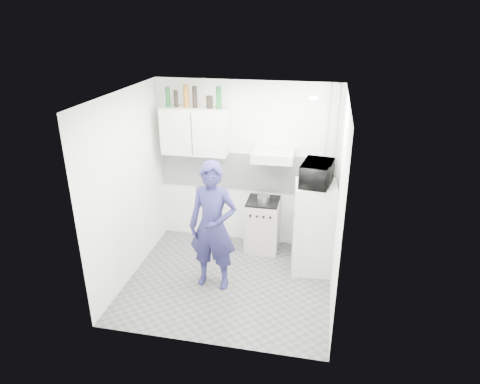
# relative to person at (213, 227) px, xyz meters

# --- Properties ---
(floor) EXTENTS (2.80, 2.80, 0.00)m
(floor) POSITION_rel_person_xyz_m (0.19, 0.09, -0.89)
(floor) COLOR #595958
(floor) RESTS_ON ground
(ceiling) EXTENTS (2.80, 2.80, 0.00)m
(ceiling) POSITION_rel_person_xyz_m (0.19, 0.09, 1.71)
(ceiling) COLOR white
(ceiling) RESTS_ON wall_back
(wall_back) EXTENTS (2.80, 0.00, 2.80)m
(wall_back) POSITION_rel_person_xyz_m (0.19, 1.34, 0.41)
(wall_back) COLOR white
(wall_back) RESTS_ON floor
(wall_left) EXTENTS (0.00, 2.60, 2.60)m
(wall_left) POSITION_rel_person_xyz_m (-1.21, 0.09, 0.41)
(wall_left) COLOR white
(wall_left) RESTS_ON floor
(wall_right) EXTENTS (0.00, 2.60, 2.60)m
(wall_right) POSITION_rel_person_xyz_m (1.59, 0.09, 0.41)
(wall_right) COLOR white
(wall_right) RESTS_ON floor
(person) EXTENTS (0.67, 0.46, 1.78)m
(person) POSITION_rel_person_xyz_m (0.00, 0.00, 0.00)
(person) COLOR #22214F
(person) RESTS_ON floor
(stove) EXTENTS (0.51, 0.51, 0.81)m
(stove) POSITION_rel_person_xyz_m (0.50, 1.09, -0.49)
(stove) COLOR #BCB6AB
(stove) RESTS_ON floor
(fridge) EXTENTS (0.61, 0.61, 1.34)m
(fridge) POSITION_rel_person_xyz_m (1.29, 0.66, -0.22)
(fridge) COLOR white
(fridge) RESTS_ON floor
(stove_top) EXTENTS (0.48, 0.48, 0.03)m
(stove_top) POSITION_rel_person_xyz_m (0.50, 1.09, -0.07)
(stove_top) COLOR black
(stove_top) RESTS_ON stove
(saucepan) EXTENTS (0.19, 0.19, 0.11)m
(saucepan) POSITION_rel_person_xyz_m (0.52, 1.03, -0.00)
(saucepan) COLOR silver
(saucepan) RESTS_ON stove_top
(microwave) EXTENTS (0.62, 0.47, 0.31)m
(microwave) POSITION_rel_person_xyz_m (1.29, 0.66, 0.60)
(microwave) COLOR black
(microwave) RESTS_ON fridge
(bottle_a) EXTENTS (0.07, 0.07, 0.29)m
(bottle_a) POSITION_rel_person_xyz_m (-0.96, 1.17, 1.45)
(bottle_a) COLOR #144C1E
(bottle_a) RESTS_ON upper_cabinet
(bottle_b) EXTENTS (0.06, 0.06, 0.24)m
(bottle_b) POSITION_rel_person_xyz_m (-0.83, 1.17, 1.43)
(bottle_b) COLOR black
(bottle_b) RESTS_ON upper_cabinet
(bottle_c) EXTENTS (0.08, 0.08, 0.33)m
(bottle_c) POSITION_rel_person_xyz_m (-0.68, 1.17, 1.47)
(bottle_c) COLOR brown
(bottle_c) RESTS_ON upper_cabinet
(bottle_d) EXTENTS (0.07, 0.07, 0.31)m
(bottle_d) POSITION_rel_person_xyz_m (-0.55, 1.17, 1.46)
(bottle_d) COLOR black
(bottle_d) RESTS_ON upper_cabinet
(canister_b) EXTENTS (0.10, 0.10, 0.18)m
(canister_b) POSITION_rel_person_xyz_m (-0.33, 1.17, 1.40)
(canister_b) COLOR black
(canister_b) RESTS_ON upper_cabinet
(bottle_e) EXTENTS (0.08, 0.08, 0.32)m
(bottle_e) POSITION_rel_person_xyz_m (-0.18, 1.17, 1.47)
(bottle_e) COLOR #144C1E
(bottle_e) RESTS_ON upper_cabinet
(upper_cabinet) EXTENTS (1.00, 0.35, 0.70)m
(upper_cabinet) POSITION_rel_person_xyz_m (-0.56, 1.17, 0.96)
(upper_cabinet) COLOR white
(upper_cabinet) RESTS_ON wall_back
(range_hood) EXTENTS (0.60, 0.50, 0.14)m
(range_hood) POSITION_rel_person_xyz_m (0.64, 1.09, 0.68)
(range_hood) COLOR #BCB6AB
(range_hood) RESTS_ON wall_back
(backsplash) EXTENTS (2.74, 0.03, 0.60)m
(backsplash) POSITION_rel_person_xyz_m (0.19, 1.33, 0.31)
(backsplash) COLOR white
(backsplash) RESTS_ON wall_back
(pipe_a) EXTENTS (0.05, 0.05, 2.60)m
(pipe_a) POSITION_rel_person_xyz_m (1.49, 1.26, 0.41)
(pipe_a) COLOR #BCB6AB
(pipe_a) RESTS_ON floor
(pipe_b) EXTENTS (0.04, 0.04, 2.60)m
(pipe_b) POSITION_rel_person_xyz_m (1.37, 1.26, 0.41)
(pipe_b) COLOR #BCB6AB
(pipe_b) RESTS_ON floor
(ceiling_spot_fixture) EXTENTS (0.10, 0.10, 0.02)m
(ceiling_spot_fixture) POSITION_rel_person_xyz_m (1.19, 0.29, 1.68)
(ceiling_spot_fixture) COLOR white
(ceiling_spot_fixture) RESTS_ON ceiling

